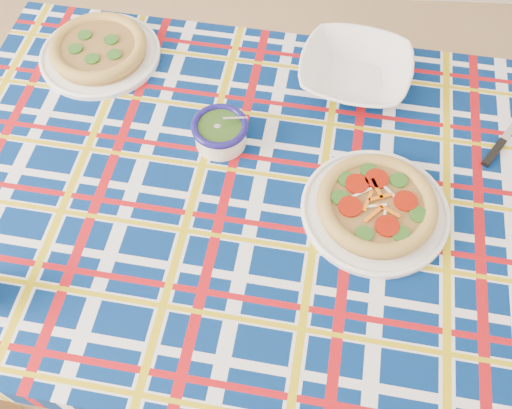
# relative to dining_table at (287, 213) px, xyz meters

# --- Properties ---
(floor) EXTENTS (4.00, 4.00, 0.00)m
(floor) POSITION_rel_dining_table_xyz_m (-0.46, -0.28, -0.71)
(floor) COLOR #99764F
(floor) RESTS_ON ground
(dining_table) EXTENTS (1.78, 1.24, 0.78)m
(dining_table) POSITION_rel_dining_table_xyz_m (0.00, 0.00, 0.00)
(dining_table) COLOR brown
(dining_table) RESTS_ON floor
(tablecloth) EXTENTS (1.82, 1.27, 0.11)m
(tablecloth) POSITION_rel_dining_table_xyz_m (-0.00, 0.00, 0.03)
(tablecloth) COLOR navy
(tablecloth) RESTS_ON dining_table
(main_focaccia_plate) EXTENTS (0.34, 0.34, 0.07)m
(main_focaccia_plate) POSITION_rel_dining_table_xyz_m (0.19, -0.04, 0.11)
(main_focaccia_plate) COLOR olive
(main_focaccia_plate) RESTS_ON tablecloth
(pesto_bowl) EXTENTS (0.16, 0.16, 0.08)m
(pesto_bowl) POSITION_rel_dining_table_xyz_m (-0.17, 0.14, 0.12)
(pesto_bowl) COLOR #1D390F
(pesto_bowl) RESTS_ON tablecloth
(serving_bowl) EXTENTS (0.34, 0.34, 0.07)m
(serving_bowl) POSITION_rel_dining_table_xyz_m (0.16, 0.36, 0.12)
(serving_bowl) COLOR white
(serving_bowl) RESTS_ON tablecloth
(second_focaccia_plate) EXTENTS (0.35, 0.35, 0.06)m
(second_focaccia_plate) POSITION_rel_dining_table_xyz_m (-0.52, 0.42, 0.11)
(second_focaccia_plate) COLOR olive
(second_focaccia_plate) RESTS_ON tablecloth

